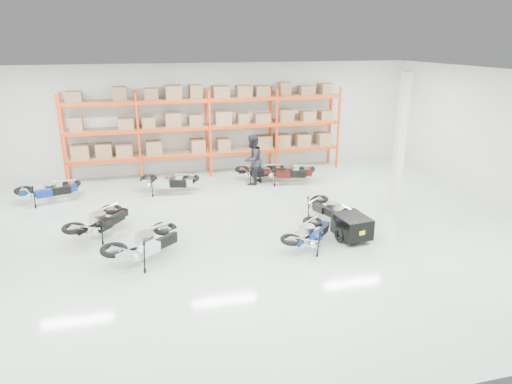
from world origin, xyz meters
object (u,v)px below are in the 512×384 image
object	(u,v)px
moto_black_far_left	(100,216)
moto_back_a	(49,186)
trailer	(352,226)
moto_back_c	(261,168)
moto_silver_left	(147,237)
moto_back_b	(169,178)
person_back	(252,160)
moto_touring_right	(329,204)
moto_back_d	(288,168)
moto_blue_centre	(310,229)

from	to	relation	value
moto_black_far_left	moto_back_a	world-z (taller)	moto_black_far_left
trailer	moto_back_c	distance (m)	6.20
moto_silver_left	trailer	world-z (taller)	moto_silver_left
moto_black_far_left	moto_back_a	bearing A→B (deg)	-23.54
moto_back_b	person_back	distance (m)	3.28
moto_back_b	moto_back_c	distance (m)	3.72
moto_back_b	person_back	xyz separation A→B (m)	(3.24, 0.26, 0.41)
moto_touring_right	moto_back_a	size ratio (longest dim) A/B	0.90
moto_silver_left	moto_touring_right	size ratio (longest dim) A/B	1.19
moto_silver_left	moto_back_b	xyz separation A→B (m)	(0.94, 5.30, -0.03)
trailer	moto_back_d	xyz separation A→B (m)	(-0.05, 5.62, 0.17)
moto_silver_left	moto_back_a	xyz separation A→B (m)	(-3.17, 5.33, -0.04)
moto_back_b	moto_back_d	size ratio (longest dim) A/B	0.98
trailer	moto_back_b	world-z (taller)	moto_back_b
moto_silver_left	moto_back_b	world-z (taller)	moto_silver_left
person_back	moto_back_b	bearing A→B (deg)	-39.38
moto_black_far_left	moto_back_d	xyz separation A→B (m)	(6.84, 3.47, 0.01)
moto_back_c	moto_back_d	size ratio (longest dim) A/B	0.92
moto_blue_centre	moto_back_b	bearing A→B (deg)	-14.57
moto_black_far_left	trailer	bearing A→B (deg)	-159.84
moto_touring_right	person_back	bearing A→B (deg)	90.48
moto_back_a	moto_blue_centre	bearing A→B (deg)	-142.16
moto_silver_left	moto_back_c	distance (m)	7.47
moto_back_a	moto_back_b	distance (m)	4.12
moto_silver_left	moto_back_d	distance (m)	7.74
moto_back_b	moto_back_d	world-z (taller)	moto_back_d
moto_back_a	moto_black_far_left	bearing A→B (deg)	-165.96
moto_touring_right	moto_back_a	xyz separation A→B (m)	(-8.80, 3.98, 0.06)
moto_touring_right	person_back	world-z (taller)	person_back
trailer	moto_back_c	size ratio (longest dim) A/B	0.98
moto_back_a	moto_back_d	size ratio (longest dim) A/B	0.97
moto_back_a	person_back	xyz separation A→B (m)	(7.36, 0.23, 0.41)
moto_blue_centre	moto_back_a	bearing A→B (deg)	7.41
moto_blue_centre	trailer	distance (m)	1.32
moto_back_c	moto_back_d	world-z (taller)	moto_back_d
trailer	moto_back_d	bearing A→B (deg)	84.24
moto_black_far_left	moto_touring_right	world-z (taller)	moto_black_far_left
moto_back_d	person_back	world-z (taller)	person_back
moto_back_a	person_back	world-z (taller)	person_back
moto_blue_centre	moto_back_c	distance (m)	6.23
moto_black_far_left	moto_touring_right	distance (m)	6.91
moto_black_far_left	moto_touring_right	bearing A→B (deg)	-147.09
moto_silver_left	moto_touring_right	world-z (taller)	moto_silver_left
moto_blue_centre	moto_back_c	xyz separation A→B (m)	(0.30, 6.22, 0.01)
moto_blue_centre	moto_back_a	size ratio (longest dim) A/B	0.92
moto_silver_left	moto_back_b	distance (m)	5.39
moto_back_c	moto_blue_centre	bearing A→B (deg)	-177.19
moto_back_a	person_back	size ratio (longest dim) A/B	0.95
moto_back_d	moto_blue_centre	bearing A→B (deg)	-178.82
moto_touring_right	moto_back_c	xyz separation A→B (m)	(-1.01, 4.52, 0.02)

